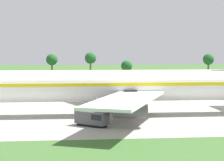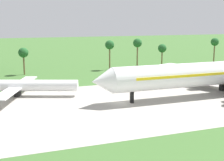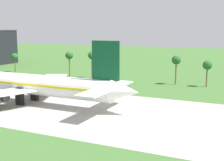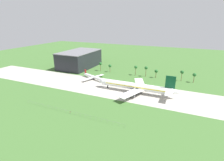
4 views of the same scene
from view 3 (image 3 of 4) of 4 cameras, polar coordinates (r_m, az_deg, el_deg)
The scene contains 2 objects.
jet_airliner at distance 98.04m, azimuth -15.96°, elevation -0.55°, with size 75.39×53.93×19.12m.
palm_tree_row at distance 141.42m, azimuth -4.46°, elevation 4.05°, with size 111.92×3.60×12.14m.
Camera 3 is at (94.72, -73.02, 22.23)m, focal length 50.00 mm.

